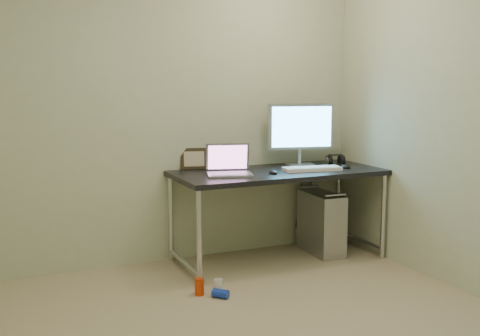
% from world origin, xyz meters
% --- Properties ---
extents(wall_back, '(3.50, 0.02, 2.50)m').
position_xyz_m(wall_back, '(0.00, 1.75, 1.25)').
color(wall_back, beige).
rests_on(wall_back, ground).
extents(desk, '(1.71, 0.75, 0.75)m').
position_xyz_m(desk, '(0.90, 1.38, 0.68)').
color(desk, black).
rests_on(desk, ground).
extents(tower_computer, '(0.25, 0.51, 0.56)m').
position_xyz_m(tower_computer, '(1.33, 1.40, 0.26)').
color(tower_computer, '#ABABAF').
rests_on(tower_computer, ground).
extents(cable_a, '(0.01, 0.16, 0.69)m').
position_xyz_m(cable_a, '(1.28, 1.70, 0.40)').
color(cable_a, black).
rests_on(cable_a, ground).
extents(cable_b, '(0.02, 0.11, 0.71)m').
position_xyz_m(cable_b, '(1.37, 1.68, 0.38)').
color(cable_b, black).
rests_on(cable_b, ground).
extents(can_red, '(0.07, 0.07, 0.12)m').
position_xyz_m(can_red, '(0.01, 0.87, 0.06)').
color(can_red, red).
rests_on(can_red, ground).
extents(can_white, '(0.07, 0.07, 0.12)m').
position_xyz_m(can_white, '(0.13, 0.80, 0.06)').
color(can_white, silver).
rests_on(can_white, ground).
extents(can_blue, '(0.12, 0.12, 0.06)m').
position_xyz_m(can_blue, '(0.12, 0.75, 0.03)').
color(can_blue, '#1835BE').
rests_on(can_blue, ground).
extents(laptop, '(0.41, 0.37, 0.24)m').
position_xyz_m(laptop, '(0.45, 1.35, 0.81)').
color(laptop, '#B6B7BE').
rests_on(laptop, desk).
extents(monitor, '(0.56, 0.21, 0.53)m').
position_xyz_m(monitor, '(1.20, 1.54, 1.06)').
color(monitor, '#B6B7BE').
rests_on(monitor, desk).
extents(keyboard, '(0.49, 0.23, 0.03)m').
position_xyz_m(keyboard, '(1.15, 1.27, 0.76)').
color(keyboard, white).
rests_on(keyboard, desk).
extents(mouse_right, '(0.09, 0.13, 0.04)m').
position_xyz_m(mouse_right, '(1.48, 1.28, 0.77)').
color(mouse_right, black).
rests_on(mouse_right, desk).
extents(mouse_left, '(0.08, 0.11, 0.03)m').
position_xyz_m(mouse_left, '(0.78, 1.25, 0.77)').
color(mouse_left, black).
rests_on(mouse_left, desk).
extents(headphones, '(0.17, 0.10, 0.11)m').
position_xyz_m(headphones, '(1.53, 1.51, 0.78)').
color(headphones, black).
rests_on(headphones, desk).
extents(picture_frame, '(0.23, 0.12, 0.18)m').
position_xyz_m(picture_frame, '(0.29, 1.72, 0.84)').
color(picture_frame, black).
rests_on(picture_frame, desk).
extents(webcam, '(0.04, 0.03, 0.12)m').
position_xyz_m(webcam, '(0.55, 1.66, 0.84)').
color(webcam, silver).
rests_on(webcam, desk).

